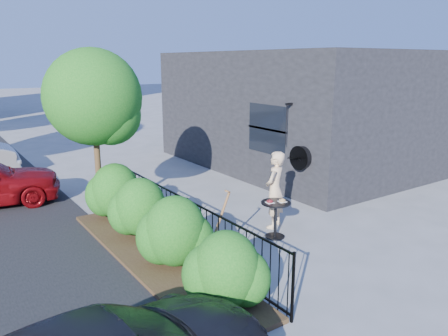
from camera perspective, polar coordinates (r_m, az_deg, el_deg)
ground at (r=9.69m, az=3.11°, el=-8.60°), size 120.00×120.00×0.00m
shop_building at (r=16.05m, az=9.06°, el=7.59°), size 6.22×9.00×4.00m
fence at (r=8.71m, az=-4.76°, el=-7.31°), size 0.05×6.05×1.10m
planting_bed at (r=8.62m, az=-8.80°, el=-11.42°), size 1.30×6.00×0.08m
shrubs at (r=8.49m, az=-8.65°, el=-6.99°), size 1.10×5.60×1.24m
patio_tree at (r=10.41m, az=-16.26°, el=8.15°), size 2.20×2.20×3.94m
cafe_table at (r=9.38m, az=6.75°, el=-5.86°), size 0.63×0.63×0.84m
woman at (r=9.88m, az=6.64°, el=-2.84°), size 0.76×0.68×1.76m
shovel at (r=8.27m, az=-0.90°, el=-8.08°), size 0.53×0.18×1.39m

